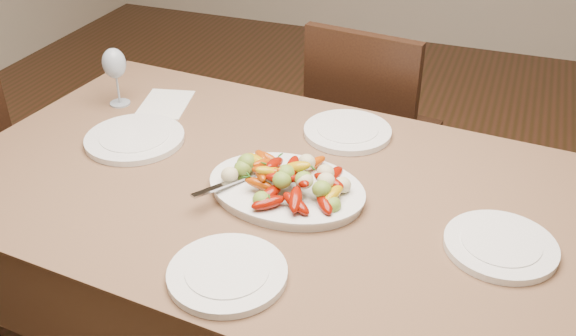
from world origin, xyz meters
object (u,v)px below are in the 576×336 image
Objects in this scene: plate_near at (227,274)px; plate_right at (500,246)px; plate_left at (135,139)px; plate_far at (347,132)px; dining_table at (288,295)px; serving_platter at (286,191)px; chair_far at (375,134)px; wine_glass at (116,75)px.

plate_right is at bearing 29.43° from plate_near.
plate_far is (0.58, 0.26, 0.00)m from plate_left.
plate_right is at bearing -6.75° from dining_table.
serving_platter is at bearing -77.49° from dining_table.
chair_far is 3.60× the size of plate_far.
serving_platter is at bearing 88.84° from plate_near.
plate_far is 0.71m from plate_near.
plate_left is at bearing 172.00° from dining_table.
wine_glass is at bearing 47.65° from chair_far.
plate_right is 0.98× the size of plate_far.
serving_platter is at bearing 96.11° from chair_far.
chair_far is at bearing 88.30° from plate_near.
wine_glass is at bearing 158.71° from dining_table.
dining_table is 0.52m from plate_far.
plate_left is at bearing -155.47° from plate_far.
plate_right is (0.51, -0.94, 0.29)m from chair_far.
chair_far is 3.26× the size of plate_left.
plate_far is at bearing 80.84° from serving_platter.
serving_platter is at bearing -99.16° from plate_far.
chair_far reaches higher than plate_near.
chair_far is 1.02m from wine_glass.
plate_far is at bearing 140.22° from plate_right.
dining_table is at bearing -21.29° from wine_glass.
serving_platter is 0.53m from plate_left.
dining_table is 0.89m from wine_glass.
plate_right is at bearing -39.78° from plate_far.
plate_near is at bearing -41.01° from plate_left.
plate_far reaches higher than dining_table.
plate_near is (-0.01, -0.34, -0.00)m from serving_platter.
wine_glass is at bearing -175.07° from plate_far.
plate_far is (0.03, -0.54, 0.29)m from chair_far.
plate_near is at bearing -95.31° from plate_far.
plate_right and plate_near have the same top height.
wine_glass is (-0.18, 0.20, 0.09)m from plate_left.
chair_far reaches higher than plate_right.
plate_right is (0.55, -0.06, 0.39)m from dining_table.
chair_far is at bearing 93.07° from plate_far.
plate_left is 0.68m from plate_near.
chair_far reaches higher than serving_platter.
plate_near is 0.95m from wine_glass.
plate_near is 1.28× the size of wine_glass.
wine_glass reaches higher than plate_near.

